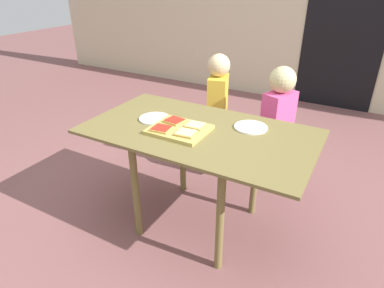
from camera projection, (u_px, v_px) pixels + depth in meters
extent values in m
plane|color=brown|center=(198.00, 222.00, 2.27)|extent=(16.00, 16.00, 0.00)
cube|color=black|center=(346.00, 23.00, 3.76)|extent=(0.90, 0.02, 2.00)
cube|color=brown|center=(199.00, 131.00, 1.95)|extent=(1.35, 0.75, 0.02)
cylinder|color=brown|center=(136.00, 191.00, 2.02)|extent=(0.04, 0.04, 0.68)
cylinder|color=brown|center=(220.00, 221.00, 1.78)|extent=(0.04, 0.04, 0.68)
cylinder|color=brown|center=(183.00, 152.00, 2.46)|extent=(0.04, 0.04, 0.68)
cylinder|color=brown|center=(256.00, 171.00, 2.21)|extent=(0.04, 0.04, 0.68)
cube|color=tan|center=(179.00, 130.00, 1.93)|extent=(0.33, 0.28, 0.02)
cube|color=tan|center=(186.00, 133.00, 1.85)|extent=(0.12, 0.11, 0.01)
cube|color=#ECE98C|center=(186.00, 132.00, 1.85)|extent=(0.10, 0.10, 0.00)
cube|color=tan|center=(162.00, 129.00, 1.90)|extent=(0.12, 0.11, 0.01)
cube|color=red|center=(161.00, 128.00, 1.90)|extent=(0.11, 0.10, 0.00)
cube|color=tan|center=(175.00, 121.00, 2.00)|extent=(0.12, 0.12, 0.01)
cube|color=red|center=(175.00, 120.00, 2.00)|extent=(0.11, 0.10, 0.00)
cube|color=tan|center=(195.00, 126.00, 1.94)|extent=(0.11, 0.11, 0.01)
cube|color=#ECE98C|center=(195.00, 124.00, 1.94)|extent=(0.10, 0.10, 0.00)
cylinder|color=white|center=(251.00, 127.00, 1.97)|extent=(0.20, 0.20, 0.01)
cylinder|color=white|center=(155.00, 118.00, 2.09)|extent=(0.20, 0.20, 0.01)
cylinder|color=#3E4347|center=(217.00, 139.00, 2.92)|extent=(0.09, 0.09, 0.42)
cylinder|color=#3E4347|center=(215.00, 147.00, 2.80)|extent=(0.09, 0.09, 0.42)
cube|color=gold|center=(218.00, 99.00, 2.68)|extent=(0.20, 0.27, 0.38)
sphere|color=#D8BB8B|center=(219.00, 65.00, 2.55)|extent=(0.18, 0.18, 0.18)
cylinder|color=#2A2336|center=(278.00, 158.00, 2.65)|extent=(0.09, 0.09, 0.40)
cylinder|color=#2A2336|center=(266.00, 164.00, 2.57)|extent=(0.09, 0.09, 0.40)
cube|color=#E54C8C|center=(278.00, 116.00, 2.43)|extent=(0.22, 0.27, 0.36)
sphere|color=#C8BC84|center=(283.00, 80.00, 2.30)|extent=(0.19, 0.19, 0.19)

